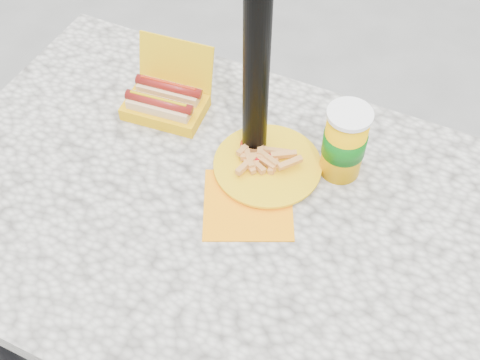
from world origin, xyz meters
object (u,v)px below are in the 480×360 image
at_px(soda_cup, 344,143).
at_px(umbrella_pole, 258,10).
at_px(fries_plate, 265,167).
at_px(hotdog_box, 166,100).

bearing_deg(soda_cup, umbrella_pole, -171.38).
bearing_deg(umbrella_pole, fries_plate, -43.71).
xyz_separation_m(umbrella_pole, hotdog_box, (-0.22, 0.03, -0.32)).
height_order(fries_plate, soda_cup, soda_cup).
height_order(umbrella_pole, soda_cup, umbrella_pole).
xyz_separation_m(umbrella_pole, fries_plate, (0.04, -0.04, -0.34)).
distance_m(umbrella_pole, fries_plate, 0.34).
xyz_separation_m(fries_plate, soda_cup, (0.14, 0.07, 0.07)).
relative_size(umbrella_pole, soda_cup, 13.45).
bearing_deg(fries_plate, hotdog_box, 166.08).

